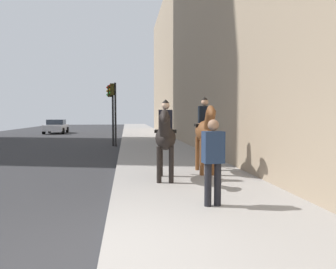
{
  "coord_description": "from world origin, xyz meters",
  "views": [
    {
      "loc": [
        -4.05,
        -0.35,
        1.9
      ],
      "look_at": [
        4.0,
        -1.43,
        1.4
      ],
      "focal_mm": 33.5,
      "sensor_mm": 36.0,
      "label": 1
    }
  ],
  "objects": [
    {
      "name": "mounted_horse_far",
      "position": [
        5.3,
        -2.76,
        1.45
      ],
      "size": [
        2.15,
        0.67,
        2.35
      ],
      "rotation": [
        0.0,
        0.0,
        3.06
      ],
      "color": "brown",
      "rests_on": "sidewalk_slab"
    },
    {
      "name": "car_mid_lane",
      "position": [
        29.69,
        6.87,
        0.74
      ],
      "size": [
        4.32,
        2.16,
        1.44
      ],
      "rotation": [
        0.0,
        0.0,
        3.17
      ],
      "color": "silver",
      "rests_on": "ground"
    },
    {
      "name": "pedestrian_greeting",
      "position": [
        1.85,
        -2.03,
        1.1
      ],
      "size": [
        0.29,
        0.42,
        1.7
      ],
      "rotation": [
        0.0,
        0.0,
        0.09
      ],
      "color": "black",
      "rests_on": "sidewalk_slab"
    },
    {
      "name": "traffic_light_near_curb",
      "position": [
        15.18,
        0.37,
        2.58
      ],
      "size": [
        0.2,
        0.44,
        3.85
      ],
      "color": "black",
      "rests_on": "ground"
    },
    {
      "name": "sidewalk_slab",
      "position": [
        0.0,
        -2.04,
        0.06
      ],
      "size": [
        120.0,
        4.08,
        0.12
      ],
      "primitive_type": "cube",
      "color": "gray",
      "rests_on": "ground"
    },
    {
      "name": "traffic_light_far_curb",
      "position": [
        15.41,
        0.54,
        2.53
      ],
      "size": [
        0.2,
        0.44,
        3.76
      ],
      "color": "black",
      "rests_on": "ground"
    },
    {
      "name": "mounted_horse_near",
      "position": [
        4.42,
        -1.42,
        1.33
      ],
      "size": [
        2.15,
        0.78,
        2.22
      ],
      "rotation": [
        0.0,
        0.0,
        2.99
      ],
      "color": "black",
      "rests_on": "sidewalk_slab"
    }
  ]
}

